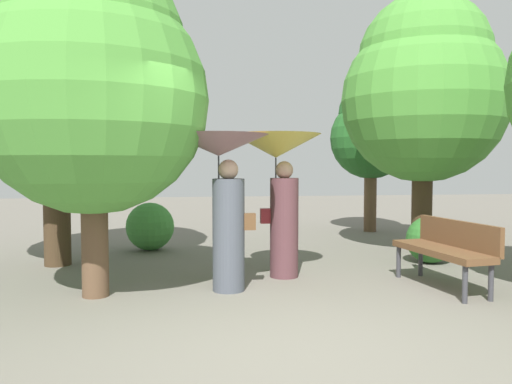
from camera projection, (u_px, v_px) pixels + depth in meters
The scene contains 10 objects.
ground_plane at pixel (299, 349), 4.17m from camera, with size 40.00×40.00×0.00m, color #6B665B.
person_left at pixel (222, 177), 6.04m from camera, with size 1.20×1.20×1.88m.
person_right at pixel (278, 170), 6.78m from camera, with size 1.21×1.21×1.93m.
park_bench at pixel (447, 247), 6.23m from camera, with size 0.68×1.55×0.83m.
tree_near_left at pixel (54, 52), 7.48m from camera, with size 3.26×3.26×5.02m.
tree_near_right at pixel (424, 88), 8.65m from camera, with size 2.80×2.80×4.43m.
tree_mid_left at pixel (92, 81), 5.71m from camera, with size 2.63×2.63×3.93m.
tree_mid_right at pixel (371, 131), 11.40m from camera, with size 1.83×1.83×3.41m.
bush_path_left at pixel (430, 240), 7.80m from camera, with size 0.72×0.72×0.72m, color #2D6B28.
bush_path_right at pixel (150, 226), 8.97m from camera, with size 0.85×0.85×0.85m, color #428C3D.
Camera 1 is at (-0.93, -4.01, 1.52)m, focal length 35.49 mm.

